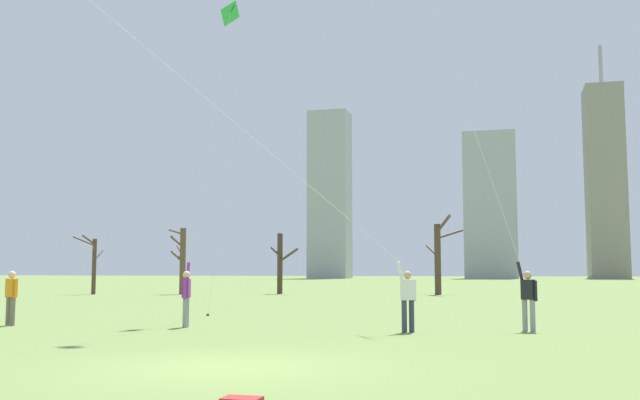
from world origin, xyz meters
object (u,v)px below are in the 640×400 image
at_px(kite_flyer_midfield_right_purple, 501,214).
at_px(kite_flyer_foreground_right_teal, 306,205).
at_px(kite_flyer_midfield_center_green, 193,252).
at_px(bare_tree_rightmost, 182,259).
at_px(bystander_strolling_midfield, 11,295).
at_px(bare_tree_far_right_edge, 280,260).
at_px(bare_tree_left_of_center, 93,263).
at_px(bare_tree_leftmost, 439,255).

relative_size(kite_flyer_midfield_right_purple, kite_flyer_foreground_right_teal, 1.11).
height_order(kite_flyer_midfield_center_green, bare_tree_rightmost, kite_flyer_midfield_center_green).
relative_size(bystander_strolling_midfield, bare_tree_rightmost, 0.35).
xyz_separation_m(kite_flyer_midfield_center_green, bare_tree_far_right_edge, (-6.71, 28.47, 0.18)).
height_order(kite_flyer_foreground_right_teal, bare_tree_far_right_edge, kite_flyer_foreground_right_teal).
xyz_separation_m(kite_flyer_foreground_right_teal, bare_tree_left_of_center, (-22.91, 26.06, -1.16)).
distance_m(bystander_strolling_midfield, bare_tree_rightmost, 28.32).
bearing_deg(bare_tree_rightmost, bare_tree_far_right_edge, 21.93).
height_order(bare_tree_leftmost, bare_tree_left_of_center, bare_tree_leftmost).
xyz_separation_m(bystander_strolling_midfield, bare_tree_far_right_edge, (-1.43, 29.74, 1.45)).
xyz_separation_m(kite_flyer_foreground_right_teal, bare_tree_rightmost, (-17.12, 27.86, -0.89)).
distance_m(kite_flyer_midfield_center_green, bystander_strolling_midfield, 5.57).
bearing_deg(bare_tree_left_of_center, bystander_strolling_midfield, -61.91).
bearing_deg(bystander_strolling_midfield, bare_tree_rightmost, 105.94).
bearing_deg(kite_flyer_midfield_right_purple, bare_tree_far_right_edge, 119.82).
xyz_separation_m(bystander_strolling_midfield, bare_tree_leftmost, (9.52, 30.89, 1.77)).
distance_m(kite_flyer_foreground_right_teal, bare_tree_leftmost, 31.56).
bearing_deg(bare_tree_rightmost, bare_tree_left_of_center, -162.72).
xyz_separation_m(kite_flyer_midfield_center_green, kite_flyer_foreground_right_teal, (4.08, -1.94, 1.14)).
xyz_separation_m(bystander_strolling_midfield, bare_tree_rightmost, (-7.77, 27.19, 1.52)).
xyz_separation_m(kite_flyer_midfield_right_purple, bystander_strolling_midfield, (-14.17, -2.51, -2.32)).
bearing_deg(kite_flyer_midfield_right_purple, kite_flyer_midfield_center_green, -172.09).
xyz_separation_m(bare_tree_leftmost, bare_tree_far_right_edge, (-10.96, -1.15, -0.31)).
bearing_deg(bare_tree_leftmost, kite_flyer_midfield_right_purple, -80.69).
distance_m(kite_flyer_midfield_right_purple, bare_tree_leftmost, 28.76).
bearing_deg(kite_flyer_midfield_center_green, bare_tree_left_of_center, 127.98).
relative_size(bare_tree_leftmost, bare_tree_left_of_center, 1.32).
height_order(kite_flyer_foreground_right_teal, bare_tree_rightmost, kite_flyer_foreground_right_teal).
bearing_deg(kite_flyer_midfield_center_green, bare_tree_rightmost, 116.72).
relative_size(kite_flyer_foreground_right_teal, bare_tree_leftmost, 2.10).
distance_m(bare_tree_rightmost, bare_tree_far_right_edge, 6.83).
distance_m(kite_flyer_foreground_right_teal, bystander_strolling_midfield, 9.69).
bearing_deg(bare_tree_left_of_center, bare_tree_far_right_edge, 19.74).
bearing_deg(bare_tree_far_right_edge, bare_tree_left_of_center, -160.26).
xyz_separation_m(bare_tree_rightmost, bare_tree_leftmost, (17.29, 3.70, 0.25)).
relative_size(kite_flyer_midfield_center_green, kite_flyer_midfield_right_purple, 0.90).
distance_m(bare_tree_rightmost, bare_tree_leftmost, 17.68).
bearing_deg(kite_flyer_midfield_right_purple, bystander_strolling_midfield, -169.94).
bearing_deg(kite_flyer_foreground_right_teal, bare_tree_far_right_edge, 109.54).
relative_size(kite_flyer_midfield_right_purple, bare_tree_far_right_edge, 2.87).
relative_size(kite_flyer_midfield_center_green, bare_tree_far_right_edge, 2.57).
relative_size(kite_flyer_midfield_center_green, kite_flyer_foreground_right_teal, 0.99).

